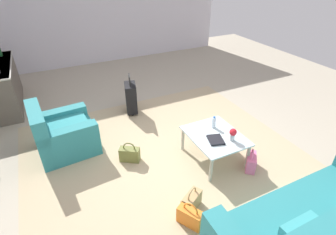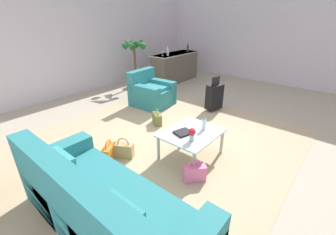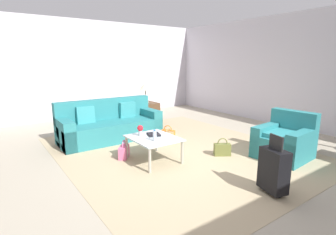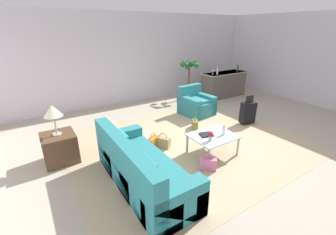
{
  "view_description": "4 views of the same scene",
  "coord_description": "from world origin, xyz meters",
  "px_view_note": "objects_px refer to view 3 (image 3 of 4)",
  "views": [
    {
      "loc": [
        -3.08,
        1.64,
        2.85
      ],
      "look_at": [
        -0.22,
        0.24,
        0.88
      ],
      "focal_mm": 28.0,
      "sensor_mm": 36.0,
      "label": 1
    },
    {
      "loc": [
        -3.06,
        -2.23,
        2.18
      ],
      "look_at": [
        -0.69,
        -0.25,
        0.75
      ],
      "focal_mm": 24.0,
      "sensor_mm": 36.0,
      "label": 2
    },
    {
      "loc": [
        3.51,
        -2.95,
        1.83
      ],
      "look_at": [
        -0.57,
        -0.06,
        0.74
      ],
      "focal_mm": 28.0,
      "sensor_mm": 36.0,
      "label": 3
    },
    {
      "loc": [
        -3.52,
        -3.58,
        2.57
      ],
      "look_at": [
        -0.96,
        0.39,
        0.69
      ],
      "focal_mm": 24.0,
      "sensor_mm": 36.0,
      "label": 4
    }
  ],
  "objects_px": {
    "handbag_orange": "(168,135)",
    "couch": "(109,126)",
    "side_table": "(146,112)",
    "table_lamp": "(145,86)",
    "armchair": "(285,142)",
    "handbag_tan": "(168,138)",
    "handbag_olive": "(222,149)",
    "handbag_pink": "(124,151)",
    "flower_vase": "(140,130)",
    "coffee_table_book": "(154,134)",
    "suitcase_black": "(274,170)",
    "coffee_table": "(154,140)",
    "water_bottle": "(155,136)"
  },
  "relations": [
    {
      "from": "side_table",
      "to": "table_lamp",
      "type": "distance_m",
      "value": 0.79
    },
    {
      "from": "table_lamp",
      "to": "water_bottle",
      "type": "bearing_deg",
      "value": -28.07
    },
    {
      "from": "couch",
      "to": "table_lamp",
      "type": "xyz_separation_m",
      "value": [
        -1.0,
        1.6,
        0.77
      ]
    },
    {
      "from": "table_lamp",
      "to": "handbag_tan",
      "type": "height_order",
      "value": "table_lamp"
    },
    {
      "from": "table_lamp",
      "to": "coffee_table_book",
      "type": "bearing_deg",
      "value": -27.92
    },
    {
      "from": "coffee_table_book",
      "to": "handbag_orange",
      "type": "distance_m",
      "value": 1.25
    },
    {
      "from": "couch",
      "to": "handbag_pink",
      "type": "height_order",
      "value": "couch"
    },
    {
      "from": "flower_vase",
      "to": "handbag_tan",
      "type": "bearing_deg",
      "value": 116.87
    },
    {
      "from": "coffee_table",
      "to": "side_table",
      "type": "xyz_separation_m",
      "value": [
        -2.8,
        1.5,
        -0.1
      ]
    },
    {
      "from": "suitcase_black",
      "to": "handbag_olive",
      "type": "distance_m",
      "value": 1.58
    },
    {
      "from": "side_table",
      "to": "handbag_tan",
      "type": "relative_size",
      "value": 1.76
    },
    {
      "from": "table_lamp",
      "to": "suitcase_black",
      "type": "relative_size",
      "value": 0.73
    },
    {
      "from": "coffee_table_book",
      "to": "handbag_olive",
      "type": "xyz_separation_m",
      "value": [
        0.66,
        1.17,
        -0.34
      ]
    },
    {
      "from": "handbag_tan",
      "to": "handbag_orange",
      "type": "height_order",
      "value": "same"
    },
    {
      "from": "coffee_table_book",
      "to": "side_table",
      "type": "relative_size",
      "value": 0.41
    },
    {
      "from": "side_table",
      "to": "table_lamp",
      "type": "relative_size",
      "value": 1.02
    },
    {
      "from": "coffee_table",
      "to": "handbag_olive",
      "type": "bearing_deg",
      "value": 66.61
    },
    {
      "from": "coffee_table_book",
      "to": "flower_vase",
      "type": "height_order",
      "value": "flower_vase"
    },
    {
      "from": "couch",
      "to": "side_table",
      "type": "relative_size",
      "value": 3.68
    },
    {
      "from": "side_table",
      "to": "handbag_olive",
      "type": "bearing_deg",
      "value": -4.25
    },
    {
      "from": "armchair",
      "to": "flower_vase",
      "type": "distance_m",
      "value": 2.79
    },
    {
      "from": "water_bottle",
      "to": "handbag_olive",
      "type": "bearing_deg",
      "value": 75.83
    },
    {
      "from": "handbag_pink",
      "to": "side_table",
      "type": "bearing_deg",
      "value": 141.19
    },
    {
      "from": "flower_vase",
      "to": "handbag_tan",
      "type": "distance_m",
      "value": 1.2
    },
    {
      "from": "flower_vase",
      "to": "handbag_pink",
      "type": "bearing_deg",
      "value": -136.12
    },
    {
      "from": "armchair",
      "to": "handbag_olive",
      "type": "bearing_deg",
      "value": -129.35
    },
    {
      "from": "couch",
      "to": "handbag_pink",
      "type": "bearing_deg",
      "value": -11.89
    },
    {
      "from": "suitcase_black",
      "to": "handbag_olive",
      "type": "xyz_separation_m",
      "value": [
        -1.46,
        0.55,
        -0.23
      ]
    },
    {
      "from": "armchair",
      "to": "flower_vase",
      "type": "bearing_deg",
      "value": -123.14
    },
    {
      "from": "couch",
      "to": "flower_vase",
      "type": "bearing_deg",
      "value": -1.82
    },
    {
      "from": "couch",
      "to": "handbag_tan",
      "type": "distance_m",
      "value": 1.44
    },
    {
      "from": "coffee_table",
      "to": "table_lamp",
      "type": "relative_size",
      "value": 1.52
    },
    {
      "from": "armchair",
      "to": "couch",
      "type": "bearing_deg",
      "value": -143.72
    },
    {
      "from": "coffee_table",
      "to": "water_bottle",
      "type": "distance_m",
      "value": 0.27
    },
    {
      "from": "coffee_table",
      "to": "handbag_tan",
      "type": "distance_m",
      "value": 1.14
    },
    {
      "from": "flower_vase",
      "to": "handbag_orange",
      "type": "bearing_deg",
      "value": 121.81
    },
    {
      "from": "water_bottle",
      "to": "handbag_tan",
      "type": "height_order",
      "value": "water_bottle"
    },
    {
      "from": "flower_vase",
      "to": "handbag_orange",
      "type": "distance_m",
      "value": 1.4
    },
    {
      "from": "armchair",
      "to": "handbag_olive",
      "type": "relative_size",
      "value": 2.74
    },
    {
      "from": "armchair",
      "to": "handbag_tan",
      "type": "bearing_deg",
      "value": -146.64
    },
    {
      "from": "coffee_table_book",
      "to": "suitcase_black",
      "type": "relative_size",
      "value": 0.3
    },
    {
      "from": "handbag_tan",
      "to": "flower_vase",
      "type": "bearing_deg",
      "value": -63.13
    },
    {
      "from": "water_bottle",
      "to": "handbag_pink",
      "type": "bearing_deg",
      "value": -156.93
    },
    {
      "from": "couch",
      "to": "armchair",
      "type": "height_order",
      "value": "couch"
    },
    {
      "from": "armchair",
      "to": "coffee_table",
      "type": "relative_size",
      "value": 1.05
    },
    {
      "from": "water_bottle",
      "to": "side_table",
      "type": "height_order",
      "value": "water_bottle"
    },
    {
      "from": "handbag_orange",
      "to": "couch",
      "type": "bearing_deg",
      "value": -129.2
    },
    {
      "from": "handbag_tan",
      "to": "side_table",
      "type": "bearing_deg",
      "value": 162.43
    },
    {
      "from": "coffee_table",
      "to": "flower_vase",
      "type": "relative_size",
      "value": 4.57
    },
    {
      "from": "handbag_tan",
      "to": "handbag_orange",
      "type": "bearing_deg",
      "value": 145.51
    }
  ]
}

